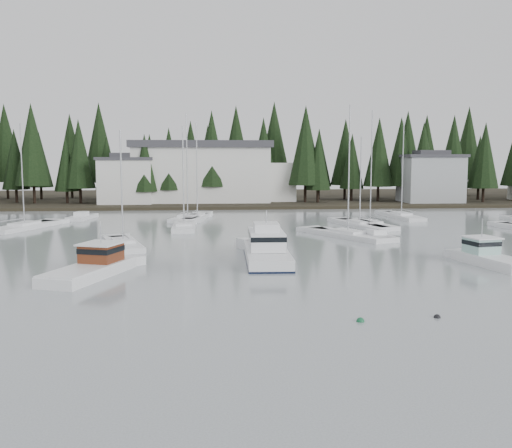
{
  "coord_description": "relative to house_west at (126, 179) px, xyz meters",
  "views": [
    {
      "loc": [
        -3.75,
        -21.66,
        8.03
      ],
      "look_at": [
        0.31,
        27.26,
        2.5
      ],
      "focal_mm": 40.0,
      "sensor_mm": 36.0,
      "label": 1
    }
  ],
  "objects": [
    {
      "name": "ground",
      "position": [
        18.0,
        -79.0,
        -4.65
      ],
      "size": [
        260.0,
        260.0,
        0.0
      ],
      "primitive_type": "plane",
      "color": "gray",
      "rests_on": "ground"
    },
    {
      "name": "far_shore_land",
      "position": [
        18.0,
        18.0,
        -4.65
      ],
      "size": [
        240.0,
        54.0,
        1.0
      ],
      "primitive_type": "cube",
      "color": "black",
      "rests_on": "ground"
    },
    {
      "name": "conifer_treeline",
      "position": [
        18.0,
        7.0,
        -4.65
      ],
      "size": [
        200.0,
        22.0,
        20.0
      ],
      "primitive_type": null,
      "color": "black",
      "rests_on": "ground"
    },
    {
      "name": "house_west",
      "position": [
        0.0,
        0.0,
        0.0
      ],
      "size": [
        9.54,
        7.42,
        8.75
      ],
      "color": "silver",
      "rests_on": "ground"
    },
    {
      "name": "house_east_a",
      "position": [
        54.0,
        -1.0,
        0.25
      ],
      "size": [
        10.6,
        8.48,
        9.25
      ],
      "color": "#999EA0",
      "rests_on": "ground"
    },
    {
      "name": "harbor_inn",
      "position": [
        15.04,
        3.34,
        1.12
      ],
      "size": [
        29.5,
        11.5,
        10.9
      ],
      "color": "silver",
      "rests_on": "ground"
    },
    {
      "name": "lobster_boat_brown",
      "position": [
        6.03,
        -60.88,
        -4.18
      ],
      "size": [
        6.01,
        8.92,
        4.18
      ],
      "rotation": [
        0.0,
        0.0,
        1.22
      ],
      "color": "white",
      "rests_on": "ground"
    },
    {
      "name": "cabin_cruiser_center",
      "position": [
        18.84,
        -55.65,
        -3.96
      ],
      "size": [
        3.65,
        10.81,
        4.6
      ],
      "rotation": [
        0.0,
        0.0,
        1.54
      ],
      "color": "white",
      "rests_on": "ground"
    },
    {
      "name": "lobster_boat_teal",
      "position": [
        35.73,
        -59.15,
        -4.18
      ],
      "size": [
        3.76,
        7.45,
        3.96
      ],
      "rotation": [
        0.0,
        0.0,
        1.76
      ],
      "color": "white",
      "rests_on": "ground"
    },
    {
      "name": "sailboat_1",
      "position": [
        11.41,
        -24.38,
        -4.57
      ],
      "size": [
        4.97,
        8.84,
        14.65
      ],
      "rotation": [
        0.0,
        0.0,
        1.32
      ],
      "color": "white",
      "rests_on": "ground"
    },
    {
      "name": "sailboat_3",
      "position": [
        -7.35,
        -32.27,
        -4.6
      ],
      "size": [
        6.1,
        11.09,
        12.82
      ],
      "rotation": [
        0.0,
        0.0,
        1.25
      ],
      "color": "white",
      "rests_on": "ground"
    },
    {
      "name": "sailboat_5",
      "position": [
        28.71,
        -42.62,
        -4.58
      ],
      "size": [
        7.63,
        10.88,
        14.18
      ],
      "rotation": [
        0.0,
        0.0,
        2.07
      ],
      "color": "white",
      "rests_on": "ground"
    },
    {
      "name": "sailboat_7",
      "position": [
        33.64,
        -33.68,
        -4.57
      ],
      "size": [
        4.62,
        9.86,
        14.42
      ],
      "rotation": [
        0.0,
        0.0,
        1.8
      ],
      "color": "white",
      "rests_on": "ground"
    },
    {
      "name": "sailboat_8",
      "position": [
        11.34,
        -34.29,
        -4.58
      ],
      "size": [
        2.73,
        8.65,
        12.48
      ],
      "rotation": [
        0.0,
        0.0,
        1.59
      ],
      "color": "white",
      "rests_on": "ground"
    },
    {
      "name": "sailboat_10",
      "position": [
        40.96,
        -23.68,
        -4.58
      ],
      "size": [
        3.31,
        11.0,
        13.86
      ],
      "rotation": [
        0.0,
        0.0,
        1.64
      ],
      "color": "white",
      "rests_on": "ground"
    },
    {
      "name": "sailboat_11",
      "position": [
        6.28,
        -47.55,
        -4.6
      ],
      "size": [
        5.12,
        9.56,
        11.24
      ],
      "rotation": [
        0.0,
        0.0,
        1.86
      ],
      "color": "white",
      "rests_on": "ground"
    },
    {
      "name": "sailboat_12",
      "position": [
        32.42,
        -33.48,
        -4.6
      ],
      "size": [
        4.68,
        11.02,
        11.36
      ],
      "rotation": [
        0.0,
        0.0,
        1.78
      ],
      "color": "white",
      "rests_on": "ground"
    },
    {
      "name": "sailboat_13",
      "position": [
        12.66,
        -22.64,
        -4.58
      ],
      "size": [
        3.87,
        10.16,
        13.69
      ],
      "rotation": [
        0.0,
        0.0,
        1.42
      ],
      "color": "white",
      "rests_on": "ground"
    },
    {
      "name": "runabout_1",
      "position": [
        31.22,
        -44.37,
        -4.52
      ],
      "size": [
        3.27,
        5.9,
        1.42
      ],
      "rotation": [
        0.0,
        0.0,
        1.77
      ],
      "color": "white",
      "rests_on": "ground"
    },
    {
      "name": "runabout_3",
      "position": [
        -3.05,
        -21.87,
        -4.52
      ],
      "size": [
        3.13,
        6.31,
        1.42
      ],
      "rotation": [
        0.0,
        0.0,
        1.41
      ],
      "color": "white",
      "rests_on": "ground"
    },
    {
      "name": "mooring_buoy_green",
      "position": [
        21.75,
        -73.46,
        -4.65
      ],
      "size": [
        0.41,
        0.41,
        0.41
      ],
      "primitive_type": "sphere",
      "color": "#145933",
      "rests_on": "ground"
    },
    {
      "name": "mooring_buoy_dark",
      "position": [
        25.85,
        -73.09,
        -4.65
      ],
      "size": [
        0.36,
        0.36,
        0.36
      ],
      "primitive_type": "sphere",
      "color": "black",
      "rests_on": "ground"
    }
  ]
}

